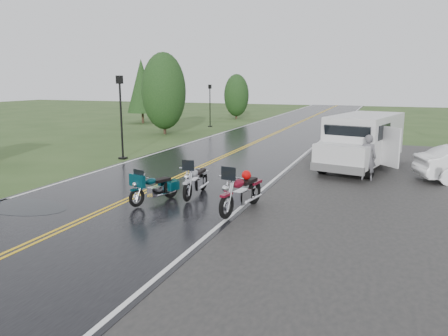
# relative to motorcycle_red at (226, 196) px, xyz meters

# --- Properties ---
(ground) EXTENTS (120.00, 120.00, 0.00)m
(ground) POSITION_rel_motorcycle_red_xyz_m (-3.80, 0.45, -0.73)
(ground) COLOR #2D471E
(ground) RESTS_ON ground
(road) EXTENTS (8.00, 100.00, 0.04)m
(road) POSITION_rel_motorcycle_red_xyz_m (-3.80, 10.45, -0.71)
(road) COLOR black
(road) RESTS_ON ground
(motorcycle_red) EXTENTS (1.27, 2.59, 1.46)m
(motorcycle_red) POSITION_rel_motorcycle_red_xyz_m (0.00, 0.00, 0.00)
(motorcycle_red) COLOR maroon
(motorcycle_red) RESTS_ON ground
(motorcycle_teal) EXTENTS (1.31, 2.12, 1.18)m
(motorcycle_teal) POSITION_rel_motorcycle_red_xyz_m (-3.01, 0.13, -0.14)
(motorcycle_teal) COLOR #042E36
(motorcycle_teal) RESTS_ON ground
(motorcycle_silver) EXTENTS (1.04, 2.32, 1.33)m
(motorcycle_silver) POSITION_rel_motorcycle_red_xyz_m (-1.81, 1.24, -0.07)
(motorcycle_silver) COLOR #9D9FA5
(motorcycle_silver) RESTS_ON ground
(van_white) EXTENTS (3.74, 6.65, 2.46)m
(van_white) POSITION_rel_motorcycle_red_xyz_m (1.63, 7.38, 0.50)
(van_white) COLOR silver
(van_white) RESTS_ON ground
(person_at_van) EXTENTS (0.67, 0.44, 1.82)m
(person_at_van) POSITION_rel_motorcycle_red_xyz_m (3.43, 6.71, 0.18)
(person_at_van) COLOR #55545A
(person_at_van) RESTS_ON ground
(lamp_post_near_left) EXTENTS (0.36, 0.36, 4.20)m
(lamp_post_near_left) POSITION_rel_motorcycle_red_xyz_m (-8.39, 7.44, 1.37)
(lamp_post_near_left) COLOR black
(lamp_post_near_left) RESTS_ON ground
(lamp_post_far_left) EXTENTS (0.31, 0.31, 3.61)m
(lamp_post_far_left) POSITION_rel_motorcycle_red_xyz_m (-10.25, 23.41, 1.07)
(lamp_post_far_left) COLOR black
(lamp_post_far_left) RESTS_ON ground
(tree_left_mid) EXTENTS (3.25, 3.25, 5.07)m
(tree_left_mid) POSITION_rel_motorcycle_red_xyz_m (-11.44, 17.53, 1.80)
(tree_left_mid) COLOR #1E3D19
(tree_left_mid) RESTS_ON ground
(tree_left_far) EXTENTS (2.53, 2.53, 3.90)m
(tree_left_far) POSITION_rel_motorcycle_red_xyz_m (-10.71, 31.58, 1.22)
(tree_left_far) COLOR #1E3D19
(tree_left_far) RESTS_ON ground
(pine_left_far) EXTENTS (2.73, 2.73, 5.70)m
(pine_left_far) POSITION_rel_motorcycle_red_xyz_m (-17.33, 24.18, 2.12)
(pine_left_far) COLOR #1E3D19
(pine_left_far) RESTS_ON ground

